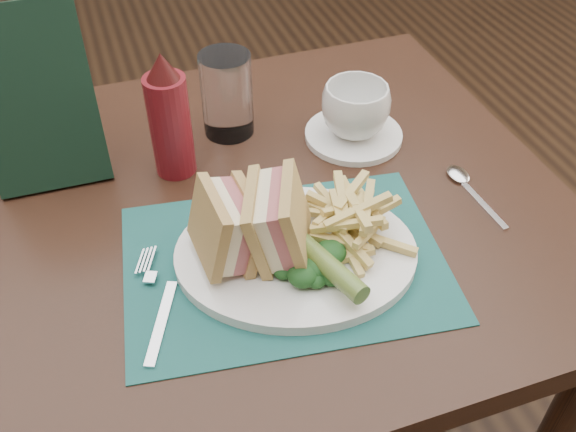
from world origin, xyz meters
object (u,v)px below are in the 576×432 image
object	(u,v)px
check_presenter	(36,100)
saucer	(353,135)
ketchup_bottle	(169,115)
table_main	(249,363)
sandwich_half_b	(260,219)
drinking_glass	(227,95)
plate	(296,254)
coffee_cup	(355,110)
placemat	(285,262)
sandwich_half_a	(209,231)

from	to	relation	value
check_presenter	saucer	bearing A→B (deg)	-7.11
ketchup_bottle	check_presenter	world-z (taller)	check_presenter
table_main	sandwich_half_b	world-z (taller)	sandwich_half_b
table_main	sandwich_half_b	size ratio (longest dim) A/B	8.74
ketchup_bottle	saucer	bearing A→B (deg)	-2.48
sandwich_half_b	drinking_glass	distance (m)	0.29
drinking_glass	check_presenter	world-z (taller)	check_presenter
table_main	plate	xyz separation A→B (m)	(0.04, -0.12, 0.38)
plate	sandwich_half_b	size ratio (longest dim) A/B	2.91
plate	drinking_glass	bearing A→B (deg)	106.27
coffee_cup	check_presenter	xyz separation A→B (m)	(-0.44, 0.06, 0.07)
placemat	ketchup_bottle	distance (m)	0.26
table_main	ketchup_bottle	distance (m)	0.48
placemat	plate	distance (m)	0.02
sandwich_half_a	drinking_glass	xyz separation A→B (m)	(0.10, 0.28, -0.00)
sandwich_half_a	ketchup_bottle	world-z (taller)	ketchup_bottle
table_main	sandwich_half_a	bearing A→B (deg)	-119.59
placemat	sandwich_half_b	size ratio (longest dim) A/B	3.82
sandwich_half_b	drinking_glass	bearing A→B (deg)	104.97
table_main	check_presenter	bearing A→B (deg)	146.23
saucer	check_presenter	world-z (taller)	check_presenter
sandwich_half_b	check_presenter	distance (m)	0.35
coffee_cup	sandwich_half_b	bearing A→B (deg)	-136.18
table_main	plate	bearing A→B (deg)	-72.30
placemat	coffee_cup	xyz separation A→B (m)	(0.19, 0.22, 0.05)
saucer	sandwich_half_a	bearing A→B (deg)	-143.76
sandwich_half_a	drinking_glass	world-z (taller)	drinking_glass
table_main	saucer	distance (m)	0.44
table_main	check_presenter	size ratio (longest dim) A/B	3.59
sandwich_half_a	sandwich_half_b	xyz separation A→B (m)	(0.06, -0.00, 0.00)
table_main	sandwich_half_a	size ratio (longest dim) A/B	9.28
placemat	sandwich_half_b	bearing A→B (deg)	149.81
sandwich_half_a	sandwich_half_b	world-z (taller)	sandwich_half_b
coffee_cup	check_presenter	size ratio (longest dim) A/B	0.41
saucer	drinking_glass	xyz separation A→B (m)	(-0.18, 0.08, 0.06)
plate	sandwich_half_b	distance (m)	0.07
ketchup_bottle	sandwich_half_b	bearing A→B (deg)	-73.52
table_main	coffee_cup	size ratio (longest dim) A/B	8.80
saucer	drinking_glass	size ratio (longest dim) A/B	1.15
table_main	plate	size ratio (longest dim) A/B	3.00
drinking_glass	plate	bearing A→B (deg)	-88.97
plate	sandwich_half_b	xyz separation A→B (m)	(-0.04, 0.01, 0.06)
sandwich_half_a	check_presenter	xyz separation A→B (m)	(-0.17, 0.26, 0.06)
plate	ketchup_bottle	size ratio (longest dim) A/B	1.61
sandwich_half_a	placemat	bearing A→B (deg)	-14.85
ketchup_bottle	sandwich_half_a	bearing A→B (deg)	-89.47
coffee_cup	check_presenter	bearing A→B (deg)	171.98
placemat	ketchup_bottle	bearing A→B (deg)	111.10
sandwich_half_a	check_presenter	world-z (taller)	check_presenter
drinking_glass	saucer	bearing A→B (deg)	-24.68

